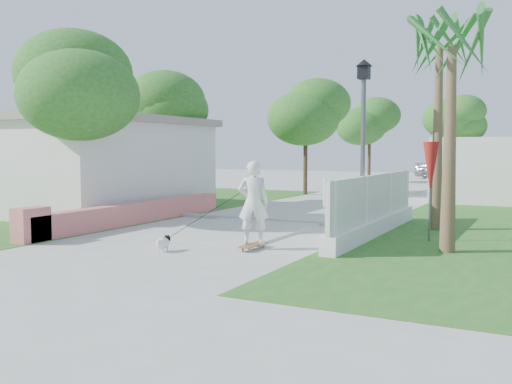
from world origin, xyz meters
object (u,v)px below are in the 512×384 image
Objects in this scene: patio_umbrella at (431,169)px; skateboarder at (219,211)px; street_lamp at (363,138)px; dog at (163,243)px; bollard at (325,193)px; parked_car at (451,168)px.

patio_umbrella is 1.19× the size of skateboarder.
street_lamp is 6.06m from dog.
parked_car is (0.94, 22.66, 0.25)m from bollard.
skateboarder is (-3.78, -3.13, -0.87)m from patio_umbrella.
street_lamp is 4.07× the size of bollard.
bollard is at bearing -107.33° from skateboarder.
parked_car is at bearing 97.40° from patio_umbrella.
dog is (-2.77, -4.90, -2.24)m from street_lamp.
patio_umbrella is 6.27m from dog.
skateboarder is at bearing -84.54° from bollard.
street_lamp is 5.56m from bollard.
patio_umbrella is at bearing -157.58° from parked_car.
bollard is at bearing 85.06° from dog.
patio_umbrella is at bearing -27.76° from street_lamp.
street_lamp is 1.93× the size of patio_umbrella.
skateboarder is 31.29m from parked_car.
street_lamp reaches higher than dog.
dog is at bearing 17.66° from skateboarder.
bollard is (-2.70, 4.50, -1.84)m from street_lamp.
patio_umbrella is 28.41m from parked_car.
dog is (-0.90, -0.77, -0.63)m from skateboarder.
patio_umbrella is 4.98m from skateboarder.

